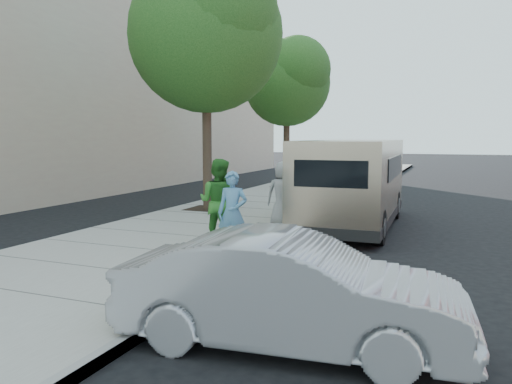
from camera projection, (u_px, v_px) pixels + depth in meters
ground at (245, 233)px, 12.37m from camera, size 120.00×120.00×0.00m
sidewalk at (210, 227)px, 12.74m from camera, size 5.00×60.00×0.15m
curb_face at (301, 234)px, 11.83m from camera, size 0.12×60.00×0.16m
tree_near at (207, 29)px, 14.81m from camera, size 4.62×4.60×7.53m
tree_far at (288, 79)px, 21.88m from camera, size 3.92×3.80×6.49m
parking_meter at (311, 177)px, 13.09m from camera, size 0.35×0.20×1.60m
van at (353, 181)px, 13.07m from camera, size 2.22×6.20×2.28m
sedan at (291, 292)px, 5.60m from camera, size 4.03×1.73×1.29m
person_officer at (233, 213)px, 9.44m from camera, size 0.63×0.46×1.58m
person_green_shirt at (219, 202)px, 10.29m from camera, size 0.88×0.70×1.78m
person_gray_shirt at (283, 194)px, 12.23m from camera, size 0.88×0.67×1.63m
person_striped_polo at (312, 181)px, 14.49m from camera, size 1.18×0.85×1.86m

